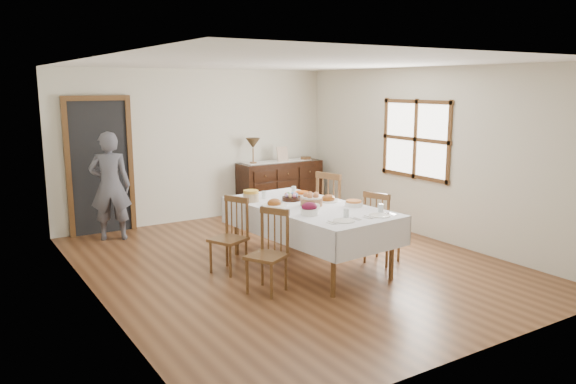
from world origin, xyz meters
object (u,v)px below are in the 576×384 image
chair_left_far (231,234)px  dining_table (309,213)px  table_lamp (253,144)px  chair_right_far (334,209)px  sideboard (280,187)px  chair_right_near (381,227)px  person (110,182)px  chair_left_near (269,250)px

chair_left_far → dining_table: bearing=43.4°
dining_table → table_lamp: 3.12m
chair_right_far → sideboard: chair_right_far is taller
chair_right_far → table_lamp: (-0.04, 2.36, 0.74)m
sideboard → chair_right_far: bearing=-102.2°
chair_right_near → person: size_ratio=0.55×
chair_right_near → chair_right_far: chair_right_far is taller
dining_table → chair_right_far: (0.85, 0.59, -0.16)m
dining_table → chair_right_near: chair_right_near is taller
chair_right_near → chair_right_far: 0.99m
chair_left_near → chair_left_far: chair_left_near is taller
chair_right_far → person: (-2.65, 2.10, 0.33)m
chair_left_near → sideboard: size_ratio=0.60×
chair_left_near → chair_left_far: bearing=155.1°
chair_right_near → sideboard: (0.48, 3.33, -0.02)m
chair_left_near → person: person is taller
chair_right_near → table_lamp: 3.44m
dining_table → chair_left_far: size_ratio=2.60×
chair_left_far → person: person is taller
chair_left_near → table_lamp: table_lamp is taller
dining_table → person: bearing=118.7°
sideboard → table_lamp: bearing=178.3°
chair_left_near → chair_right_far: bearing=93.8°
chair_left_far → table_lamp: size_ratio=2.05×
chair_left_far → table_lamp: table_lamp is taller
dining_table → sideboard: bearing=60.0°
chair_right_near → sideboard: 3.36m
chair_right_near → table_lamp: size_ratio=2.11×
person → table_lamp: person is taller
chair_right_near → person: person is taller
chair_left_near → person: (-0.92, 3.18, 0.40)m
chair_left_near → sideboard: chair_left_near is taller
chair_left_far → chair_right_far: bearing=72.5°
dining_table → chair_left_near: (-0.89, -0.49, -0.23)m
chair_left_far → chair_right_far: 1.80m
chair_left_near → person: 3.33m
table_lamp → chair_right_far: bearing=-89.0°
person → table_lamp: size_ratio=3.85×
dining_table → sideboard: (1.36, 2.93, -0.24)m
chair_left_far → chair_right_near: bearing=42.6°
chair_left_near → person: bearing=168.1°
chair_right_far → dining_table: bearing=108.6°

